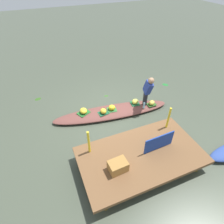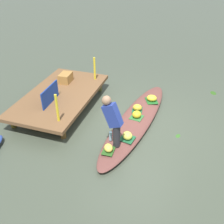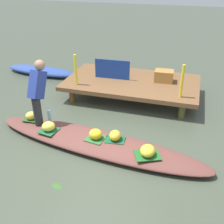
# 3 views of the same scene
# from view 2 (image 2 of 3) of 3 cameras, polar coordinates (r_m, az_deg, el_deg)

# --- Properties ---
(canal_water) EXTENTS (40.00, 40.00, 0.00)m
(canal_water) POSITION_cam_2_polar(r_m,az_deg,el_deg) (6.89, 5.28, -2.42)
(canal_water) COLOR #434B3C
(canal_water) RESTS_ON ground
(dock_platform) EXTENTS (3.20, 1.80, 0.43)m
(dock_platform) POSITION_cam_2_polar(r_m,az_deg,el_deg) (7.51, -11.40, 3.58)
(dock_platform) COLOR brown
(dock_platform) RESTS_ON ground
(vendor_boat) EXTENTS (4.23, 1.32, 0.18)m
(vendor_boat) POSITION_cam_2_polar(r_m,az_deg,el_deg) (6.84, 5.32, -1.80)
(vendor_boat) COLOR brown
(vendor_boat) RESTS_ON ground
(leaf_mat_0) EXTENTS (0.36, 0.36, 0.01)m
(leaf_mat_0) POSITION_cam_2_polar(r_m,az_deg,el_deg) (6.78, 5.46, -1.17)
(leaf_mat_0) COLOR #306F35
(leaf_mat_0) RESTS_ON vendor_boat
(banana_bunch_0) EXTENTS (0.31, 0.31, 0.18)m
(banana_bunch_0) POSITION_cam_2_polar(r_m,az_deg,el_deg) (6.73, 5.50, -0.54)
(banana_bunch_0) COLOR gold
(banana_bunch_0) RESTS_ON vendor_boat
(leaf_mat_1) EXTENTS (0.50, 0.45, 0.01)m
(leaf_mat_1) POSITION_cam_2_polar(r_m,az_deg,el_deg) (7.57, 8.77, 2.51)
(leaf_mat_1) COLOR #206025
(leaf_mat_1) RESTS_ON vendor_boat
(banana_bunch_1) EXTENTS (0.25, 0.30, 0.17)m
(banana_bunch_1) POSITION_cam_2_polar(r_m,az_deg,el_deg) (7.53, 8.82, 3.08)
(banana_bunch_1) COLOR yellow
(banana_bunch_1) RESTS_ON vendor_boat
(leaf_mat_2) EXTENTS (0.36, 0.37, 0.01)m
(leaf_mat_2) POSITION_cam_2_polar(r_m,az_deg,el_deg) (6.06, 3.41, -5.89)
(leaf_mat_2) COLOR #1D5C34
(leaf_mat_2) RESTS_ON vendor_boat
(banana_bunch_2) EXTENTS (0.33, 0.32, 0.18)m
(banana_bunch_2) POSITION_cam_2_polar(r_m,az_deg,el_deg) (6.00, 3.44, -5.24)
(banana_bunch_2) COLOR #E6E04F
(banana_bunch_2) RESTS_ON vendor_boat
(leaf_mat_3) EXTENTS (0.38, 0.31, 0.01)m
(leaf_mat_3) POSITION_cam_2_polar(r_m,az_deg,el_deg) (7.08, 5.61, 0.42)
(leaf_mat_3) COLOR #1A5431
(leaf_mat_3) RESTS_ON vendor_boat
(banana_bunch_3) EXTENTS (0.23, 0.26, 0.17)m
(banana_bunch_3) POSITION_cam_2_polar(r_m,az_deg,el_deg) (7.03, 5.65, 1.01)
(banana_bunch_3) COLOR gold
(banana_bunch_3) RESTS_ON vendor_boat
(leaf_mat_4) EXTENTS (0.34, 0.26, 0.01)m
(leaf_mat_4) POSITION_cam_2_polar(r_m,az_deg,el_deg) (5.73, -0.79, -8.55)
(leaf_mat_4) COLOR #2A561F
(leaf_mat_4) RESTS_ON vendor_boat
(banana_bunch_4) EXTENTS (0.30, 0.28, 0.16)m
(banana_bunch_4) POSITION_cam_2_polar(r_m,az_deg,el_deg) (5.67, -0.80, -7.95)
(banana_bunch_4) COLOR #ECD14E
(banana_bunch_4) RESTS_ON vendor_boat
(vendor_person) EXTENTS (0.23, 0.48, 1.22)m
(vendor_person) POSITION_cam_2_polar(r_m,az_deg,el_deg) (5.47, 0.19, -1.58)
(vendor_person) COLOR #28282D
(vendor_person) RESTS_ON vendor_boat
(water_bottle) EXTENTS (0.07, 0.07, 0.23)m
(water_bottle) POSITION_cam_2_polar(r_m,az_deg,el_deg) (5.94, -0.31, -5.36)
(water_bottle) COLOR #A6D5EC
(water_bottle) RESTS_ON vendor_boat
(market_banner) EXTENTS (0.87, 0.06, 0.48)m
(market_banner) POSITION_cam_2_polar(r_m,az_deg,el_deg) (7.00, -13.57, 3.75)
(market_banner) COLOR navy
(market_banner) RESTS_ON dock_platform
(railing_post_west) EXTENTS (0.06, 0.06, 0.72)m
(railing_post_west) POSITION_cam_2_polar(r_m,az_deg,el_deg) (6.14, -12.09, 0.87)
(railing_post_west) COLOR yellow
(railing_post_west) RESTS_ON dock_platform
(railing_post_east) EXTENTS (0.06, 0.06, 0.72)m
(railing_post_east) POSITION_cam_2_polar(r_m,az_deg,el_deg) (8.05, -3.88, 9.58)
(railing_post_east) COLOR yellow
(railing_post_east) RESTS_ON dock_platform
(produce_crate) EXTENTS (0.46, 0.34, 0.27)m
(produce_crate) POSITION_cam_2_polar(r_m,az_deg,el_deg) (8.08, -10.24, 7.48)
(produce_crate) COLOR #A57338
(produce_crate) RESTS_ON dock_platform
(drifting_plant_0) EXTENTS (0.28, 0.23, 0.01)m
(drifting_plant_0) POSITION_cam_2_polar(r_m,az_deg,el_deg) (8.87, 21.55, 3.95)
(drifting_plant_0) COLOR #2E591A
(drifting_plant_0) RESTS_ON ground
(drifting_plant_1) EXTENTS (0.19, 0.15, 0.01)m
(drifting_plant_1) POSITION_cam_2_polar(r_m,az_deg,el_deg) (6.62, 14.42, -5.14)
(drifting_plant_1) COLOR #336524
(drifting_plant_1) RESTS_ON ground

